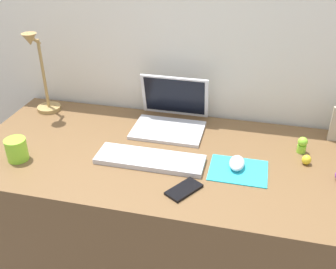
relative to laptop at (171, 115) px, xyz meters
name	(u,v)px	position (x,y,z in m)	size (l,w,h in m)	color
back_wall	(193,117)	(0.07, 0.16, -0.08)	(2.82, 0.05, 1.42)	silver
desk	(174,227)	(0.07, -0.23, -0.42)	(1.62, 0.71, 0.74)	brown
laptop	(171,115)	(0.00, 0.00, 0.00)	(0.30, 0.26, 0.21)	silver
keyboard	(150,159)	(-0.01, -0.30, -0.04)	(0.41, 0.13, 0.02)	silver
mousepad	(238,170)	(0.32, -0.28, -0.05)	(0.21, 0.17, 0.00)	#28B7CC
mouse	(237,163)	(0.31, -0.26, -0.03)	(0.06, 0.10, 0.03)	silver
cell_phone	(184,190)	(0.15, -0.44, -0.05)	(0.06, 0.13, 0.01)	black
desk_lamp	(41,75)	(-0.60, -0.01, 0.13)	(0.11, 0.15, 0.38)	#A5844C
coffee_mug	(17,150)	(-0.51, -0.40, -0.01)	(0.08, 0.08, 0.09)	#8CDB33
toy_figurine_lime	(302,145)	(0.55, -0.09, -0.02)	(0.04, 0.04, 0.07)	#8CDB33
toy_figurine_yellow	(307,160)	(0.56, -0.18, -0.03)	(0.03, 0.03, 0.04)	yellow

